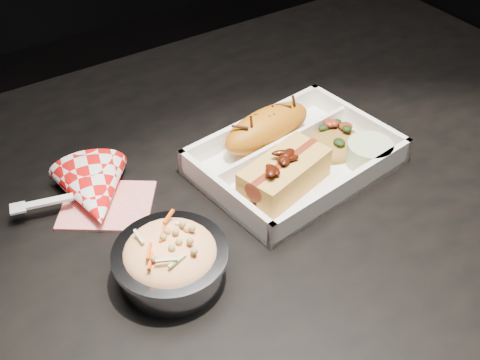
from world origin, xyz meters
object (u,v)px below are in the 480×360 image
object	(u,v)px
fried_pastry	(267,128)
hotdog	(285,172)
napkin_fork	(95,194)
foil_coleslaw_cup	(171,259)
dining_table	(251,236)
food_tray	(295,161)

from	to	relation	value
fried_pastry	hotdog	bearing A→B (deg)	-111.79
napkin_fork	foil_coleslaw_cup	bearing A→B (deg)	-67.09
dining_table	foil_coleslaw_cup	size ratio (longest dim) A/B	9.68
dining_table	hotdog	bearing A→B (deg)	-46.95
hotdog	napkin_fork	size ratio (longest dim) A/B	0.72
foil_coleslaw_cup	napkin_fork	xyz separation A→B (m)	(-0.02, 0.16, -0.01)
dining_table	foil_coleslaw_cup	bearing A→B (deg)	-153.52
food_tray	dining_table	bearing A→B (deg)	174.51
food_tray	foil_coleslaw_cup	xyz separation A→B (m)	(-0.23, -0.08, 0.02)
food_tray	fried_pastry	distance (m)	0.06
hotdog	napkin_fork	distance (m)	0.23
fried_pastry	napkin_fork	world-z (taller)	napkin_fork
dining_table	food_tray	world-z (taller)	food_tray
fried_pastry	hotdog	xyz separation A→B (m)	(-0.03, -0.09, -0.00)
fried_pastry	foil_coleslaw_cup	bearing A→B (deg)	-148.50
fried_pastry	foil_coleslaw_cup	world-z (taller)	foil_coleslaw_cup
fried_pastry	napkin_fork	xyz separation A→B (m)	(-0.24, 0.02, -0.02)
food_tray	fried_pastry	xyz separation A→B (m)	(-0.01, 0.05, 0.02)
fried_pastry	napkin_fork	size ratio (longest dim) A/B	0.79
dining_table	napkin_fork	bearing A→B (deg)	156.71
food_tray	foil_coleslaw_cup	world-z (taller)	foil_coleslaw_cup
foil_coleslaw_cup	napkin_fork	distance (m)	0.16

